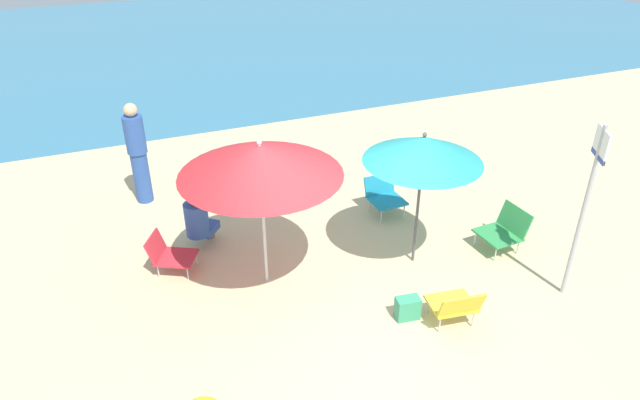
{
  "coord_description": "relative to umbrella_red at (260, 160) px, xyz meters",
  "views": [
    {
      "loc": [
        -2.32,
        -5.06,
        4.78
      ],
      "look_at": [
        0.39,
        1.6,
        0.7
      ],
      "focal_mm": 32.13,
      "sensor_mm": 36.0,
      "label": 1
    }
  ],
  "objects": [
    {
      "name": "beach_chair_a",
      "position": [
        3.45,
        -0.55,
        -1.48
      ],
      "size": [
        0.63,
        0.59,
        0.62
      ],
      "rotation": [
        0.0,
        0.0,
        3.2
      ],
      "color": "#33934C",
      "rests_on": "ground_plane"
    },
    {
      "name": "sea_water",
      "position": [
        0.64,
        13.4,
        -1.8
      ],
      "size": [
        40.0,
        16.0,
        0.01
      ],
      "primitive_type": "cube",
      "color": "teal",
      "rests_on": "ground_plane"
    },
    {
      "name": "person_a",
      "position": [
        -1.23,
        2.89,
        -0.94
      ],
      "size": [
        0.32,
        0.32,
        1.72
      ],
      "rotation": [
        0.0,
        0.0,
        1.01
      ],
      "color": "#2D519E",
      "rests_on": "ground_plane"
    },
    {
      "name": "umbrella_teal",
      "position": [
        2.07,
        -0.34,
        -0.07
      ],
      "size": [
        1.57,
        1.57,
        1.97
      ],
      "color": "#4C4C51",
      "rests_on": "ground_plane"
    },
    {
      "name": "beach_chair_b",
      "position": [
        1.83,
        -1.71,
        -1.49
      ],
      "size": [
        0.61,
        0.6,
        0.58
      ],
      "rotation": [
        0.0,
        0.0,
        1.43
      ],
      "color": "gold",
      "rests_on": "ground_plane"
    },
    {
      "name": "warning_sign",
      "position": [
        3.54,
        -1.71,
        -0.32
      ],
      "size": [
        0.22,
        0.38,
        2.36
      ],
      "rotation": [
        0.0,
        0.0,
        -0.49
      ],
      "color": "#ADADB2",
      "rests_on": "ground_plane"
    },
    {
      "name": "person_b",
      "position": [
        -0.65,
        1.12,
        -1.31
      ],
      "size": [
        0.53,
        0.55,
        0.98
      ],
      "rotation": [
        0.0,
        0.0,
        0.87
      ],
      "color": "#2D519E",
      "rests_on": "ground_plane"
    },
    {
      "name": "beach_chair_d",
      "position": [
        2.31,
        1.04,
        -1.49
      ],
      "size": [
        0.54,
        0.6,
        0.58
      ],
      "rotation": [
        0.0,
        0.0,
        -1.53
      ],
      "color": "teal",
      "rests_on": "ground_plane"
    },
    {
      "name": "umbrella_red",
      "position": [
        0.0,
        0.0,
        0.0
      ],
      "size": [
        2.04,
        2.04,
        2.07
      ],
      "color": "silver",
      "rests_on": "ground_plane"
    },
    {
      "name": "beach_chair_c",
      "position": [
        -1.17,
        0.73,
        -1.53
      ],
      "size": [
        0.74,
        0.68,
        0.54
      ],
      "rotation": [
        0.0,
        0.0,
        -0.5
      ],
      "color": "red",
      "rests_on": "ground_plane"
    },
    {
      "name": "beach_bag",
      "position": [
        1.38,
        -1.37,
        -1.66
      ],
      "size": [
        0.31,
        0.22,
        0.29
      ],
      "primitive_type": "cube",
      "rotation": [
        0.0,
        0.0,
        6.15
      ],
      "color": "#389970",
      "rests_on": "ground_plane"
    },
    {
      "name": "ground_plane",
      "position": [
        0.64,
        -0.97,
        -1.81
      ],
      "size": [
        40.0,
        40.0,
        0.0
      ],
      "primitive_type": "plane",
      "color": "#D3BC8C"
    }
  ]
}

